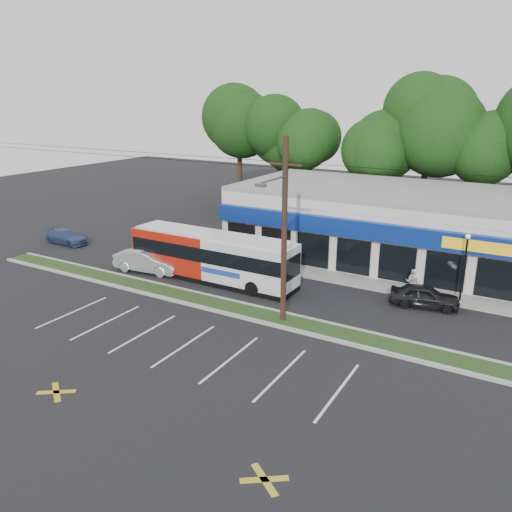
{
  "coord_description": "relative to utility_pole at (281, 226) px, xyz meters",
  "views": [
    {
      "loc": [
        14.38,
        -21.51,
        11.74
      ],
      "look_at": [
        -1.03,
        5.0,
        2.03
      ],
      "focal_mm": 35.0,
      "sensor_mm": 36.0,
      "label": 1
    }
  ],
  "objects": [
    {
      "name": "curb_south",
      "position": [
        -2.83,
        -0.78,
        -5.34
      ],
      "size": [
        40.0,
        0.25,
        0.14
      ],
      "primitive_type": "cube",
      "color": "#9E9E93",
      "rests_on": "ground"
    },
    {
      "name": "grass_strip",
      "position": [
        -2.83,
        0.07,
        -5.35
      ],
      "size": [
        40.0,
        1.6,
        0.12
      ],
      "primitive_type": "cube",
      "color": "#1F3415",
      "rests_on": "ground"
    },
    {
      "name": "utility_pole",
      "position": [
        0.0,
        0.0,
        0.0
      ],
      "size": [
        50.0,
        2.77,
        10.0
      ],
      "color": "black",
      "rests_on": "ground"
    },
    {
      "name": "ground",
      "position": [
        -2.83,
        -0.93,
        -5.41
      ],
      "size": [
        120.0,
        120.0,
        0.0
      ],
      "primitive_type": "plane",
      "color": "black",
      "rests_on": "ground"
    },
    {
      "name": "car_silver",
      "position": [
        -11.83,
        2.67,
        -4.6
      ],
      "size": [
        5.15,
        2.38,
        1.64
      ],
      "primitive_type": "imported",
      "rotation": [
        0.0,
        0.0,
        1.7
      ],
      "color": "#939699",
      "rests_on": "ground"
    },
    {
      "name": "tree_line",
      "position": [
        1.17,
        25.07,
        3.0
      ],
      "size": [
        46.76,
        6.76,
        11.83
      ],
      "color": "black",
      "rests_on": "ground"
    },
    {
      "name": "pedestrian_b",
      "position": [
        5.35,
        7.57,
        -4.57
      ],
      "size": [
        0.84,
        0.66,
        1.69
      ],
      "primitive_type": "imported",
      "rotation": [
        0.0,
        0.0,
        3.11
      ],
      "color": "#B8B0A5",
      "rests_on": "ground"
    },
    {
      "name": "metrobus",
      "position": [
        -6.98,
        3.57,
        -3.7
      ],
      "size": [
        12.04,
        2.62,
        3.23
      ],
      "rotation": [
        0.0,
        0.0,
        -0.01
      ],
      "color": "#A71A0C",
      "rests_on": "ground"
    },
    {
      "name": "curb_north",
      "position": [
        -2.83,
        0.92,
        -5.34
      ],
      "size": [
        40.0,
        0.25,
        0.14
      ],
      "primitive_type": "cube",
      "color": "#9E9E93",
      "rests_on": "ground"
    },
    {
      "name": "pedestrian_a",
      "position": [
        5.42,
        7.57,
        -4.57
      ],
      "size": [
        0.62,
        0.41,
        1.69
      ],
      "primitive_type": "imported",
      "rotation": [
        0.0,
        0.0,
        3.15
      ],
      "color": "beige",
      "rests_on": "ground"
    },
    {
      "name": "lamp_post",
      "position": [
        8.17,
        7.87,
        -2.74
      ],
      "size": [
        0.3,
        0.3,
        4.25
      ],
      "color": "black",
      "rests_on": "ground"
    },
    {
      "name": "strip_mall",
      "position": [
        2.67,
        14.99,
        -2.76
      ],
      "size": [
        25.0,
        12.55,
        5.3
      ],
      "color": "beige",
      "rests_on": "ground"
    },
    {
      "name": "car_blue",
      "position": [
        -22.71,
        4.62,
        -4.83
      ],
      "size": [
        4.07,
        1.71,
        1.17
      ],
      "primitive_type": "imported",
      "rotation": [
        0.0,
        0.0,
        1.55
      ],
      "color": "navy",
      "rests_on": "ground"
    },
    {
      "name": "sidewalk",
      "position": [
        2.17,
        8.07,
        -5.36
      ],
      "size": [
        32.0,
        2.2,
        0.1
      ],
      "primitive_type": "cube",
      "color": "#9E9E93",
      "rests_on": "ground"
    },
    {
      "name": "car_dark",
      "position": [
        6.45,
        6.03,
        -4.74
      ],
      "size": [
        4.18,
        2.32,
        1.35
      ],
      "primitive_type": "imported",
      "rotation": [
        0.0,
        0.0,
        1.76
      ],
      "color": "black",
      "rests_on": "ground"
    }
  ]
}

